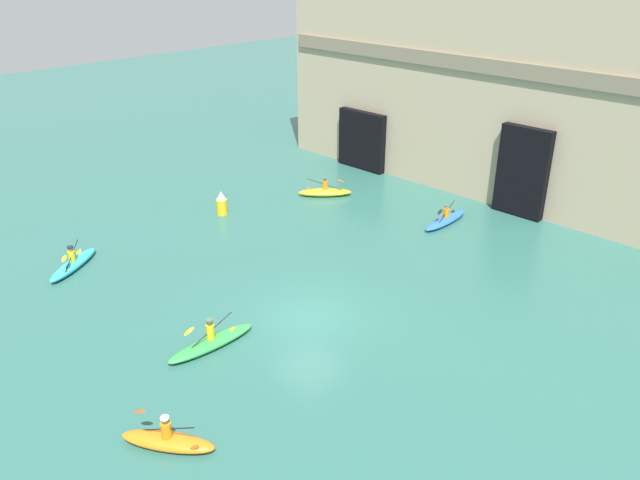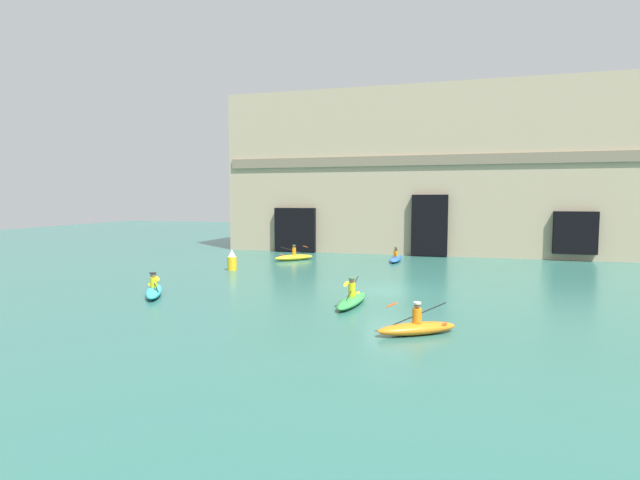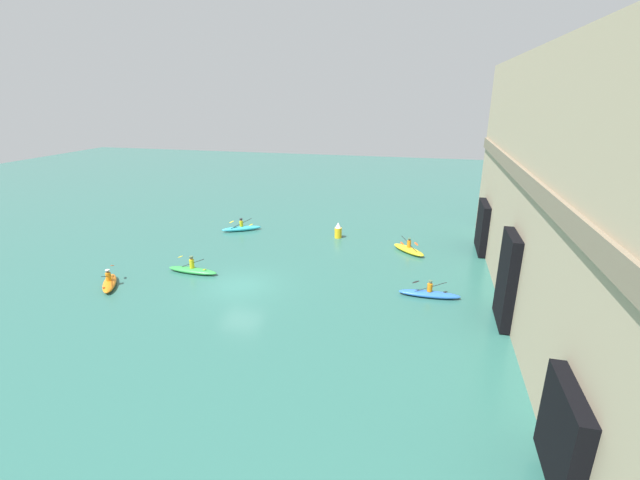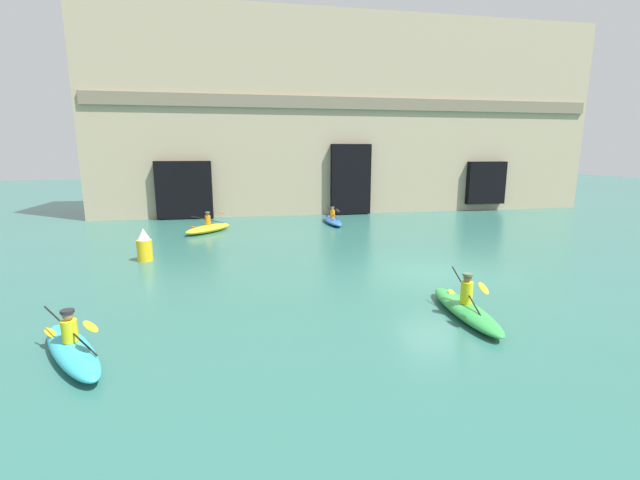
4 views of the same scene
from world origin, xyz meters
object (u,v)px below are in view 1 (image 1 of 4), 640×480
at_px(kayak_green, 211,342).
at_px(marker_buoy, 222,204).
at_px(kayak_yellow, 325,192).
at_px(kayak_cyan, 73,264).
at_px(kayak_orange, 168,440).
at_px(kayak_blue, 446,220).

relative_size(kayak_green, marker_buoy, 2.75).
relative_size(kayak_yellow, kayak_green, 0.77).
relative_size(kayak_yellow, marker_buoy, 2.12).
height_order(kayak_cyan, kayak_green, kayak_green).
bearing_deg(kayak_yellow, marker_buoy, 23.69).
relative_size(kayak_orange, kayak_green, 0.77).
relative_size(kayak_orange, kayak_blue, 0.79).
distance_m(kayak_orange, marker_buoy, 17.29).
height_order(kayak_yellow, marker_buoy, marker_buoy).
height_order(kayak_cyan, marker_buoy, marker_buoy).
xyz_separation_m(kayak_blue, marker_buoy, (-9.34, -7.39, 0.41)).
relative_size(kayak_blue, kayak_green, 0.98).
relative_size(kayak_orange, kayak_yellow, 1.01).
distance_m(kayak_cyan, marker_buoy, 8.53).
xyz_separation_m(kayak_yellow, kayak_cyan, (-1.92, -14.35, 0.00)).
distance_m(kayak_yellow, kayak_green, 15.59).
xyz_separation_m(kayak_yellow, marker_buoy, (-2.11, -5.83, 0.37)).
xyz_separation_m(kayak_yellow, kayak_blue, (7.23, 1.56, -0.03)).
xyz_separation_m(kayak_orange, kayak_yellow, (-10.55, 17.60, -0.01)).
bearing_deg(kayak_blue, kayak_cyan, -30.99).
height_order(kayak_orange, kayak_cyan, kayak_orange).
bearing_deg(kayak_yellow, kayak_blue, 145.78).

